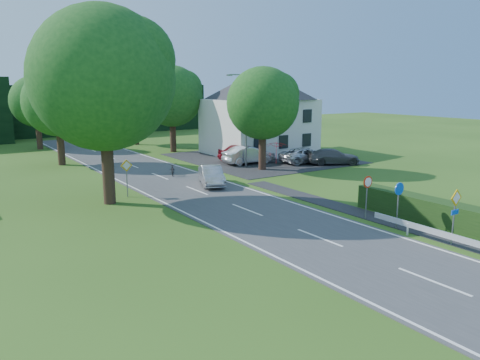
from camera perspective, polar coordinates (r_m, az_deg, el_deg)
road at (r=28.54m, az=-1.44°, el=-2.80°), size 7.00×80.00×0.04m
parking_pad at (r=45.71m, az=2.52°, el=2.66°), size 14.00×16.00×0.04m
line_edge_left at (r=26.99m, az=-7.29°, el=-3.69°), size 0.12×80.00×0.01m
line_edge_right at (r=30.34m, az=3.74°, el=-1.90°), size 0.12×80.00×0.01m
line_centre at (r=28.53m, az=-1.44°, el=-2.75°), size 0.12×80.00×0.01m
tree_main at (r=28.76m, az=-16.19°, el=8.56°), size 9.40×9.40×11.64m
tree_left_far at (r=44.53m, az=-21.25°, el=7.19°), size 7.00×7.00×8.58m
tree_right_far at (r=50.38m, az=-8.26°, el=8.56°), size 7.40×7.40×9.09m
tree_left_back at (r=56.38m, az=-23.49°, el=7.52°), size 6.60×6.60×8.07m
tree_right_back at (r=57.35m, az=-12.66°, el=7.99°), size 6.20×6.20×7.56m
tree_right_mid at (r=39.16m, az=2.78°, el=7.45°), size 7.00×7.00×8.58m
treeline_right at (r=73.09m, az=-15.81°, el=8.34°), size 30.00×5.00×7.00m
house_white at (r=48.83m, az=2.37°, el=8.41°), size 10.60×8.40×8.60m
streetlight at (r=40.52m, az=0.58°, el=7.85°), size 2.03×0.18×8.00m
sign_priority_right at (r=22.83m, az=24.76°, el=-2.97°), size 0.78×0.09×2.59m
sign_roundabout at (r=24.49m, az=18.77°, el=-1.88°), size 0.64×0.08×2.37m
sign_speed_limit at (r=25.68m, az=15.28°, el=-0.84°), size 0.64×0.11×2.37m
sign_priority_left at (r=30.62m, az=-13.66°, el=1.12°), size 0.78×0.09×2.44m
moving_car at (r=33.42m, az=-3.50°, el=0.55°), size 2.89×4.38×1.37m
motorcycle at (r=37.50m, az=-8.22°, el=1.39°), size 1.41×2.02×1.01m
parked_car_red at (r=43.85m, az=0.47°, el=3.41°), size 5.17×3.07×1.65m
parked_car_silver_a at (r=42.38m, az=1.10°, el=3.08°), size 4.92×1.99×1.59m
parked_car_grey at (r=42.88m, az=11.29°, el=2.82°), size 5.13×3.92×1.38m
parked_car_silver_b at (r=43.26m, az=8.09°, el=3.01°), size 5.26×2.90×1.39m
parasol at (r=42.33m, az=4.48°, el=3.32°), size 2.49×2.53×2.01m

